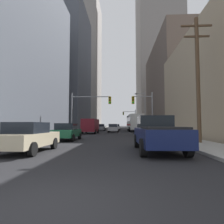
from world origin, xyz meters
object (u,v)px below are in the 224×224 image
traffic_signal_far_right (130,116)px  traffic_signal_near_left (89,106)px  sedan_silver (113,128)px  sedan_white (116,127)px  sedan_beige (28,137)px  pickup_truck_navy (157,133)px  sedan_green (67,132)px  traffic_signal_near_right (143,106)px  city_bus (134,122)px  cargo_van_maroon (91,125)px  sedan_grey (101,127)px

traffic_signal_far_right → traffic_signal_near_left: bearing=-102.6°
sedan_silver → sedan_white: same height
sedan_beige → sedan_white: (3.45, 39.00, 0.00)m
pickup_truck_navy → traffic_signal_far_right: 49.17m
sedan_green → traffic_signal_near_right: size_ratio=0.70×
traffic_signal_near_left → traffic_signal_far_right: bearing=77.4°
sedan_silver → city_bus: bearing=49.7°
cargo_van_maroon → sedan_white: bearing=79.5°
sedan_green → pickup_truck_navy: bearing=-44.4°
city_bus → cargo_van_maroon: (-7.53, -10.66, -0.64)m
city_bus → traffic_signal_near_left: (-7.31, -13.26, 2.20)m
pickup_truck_navy → traffic_signal_far_right: size_ratio=0.90×
pickup_truck_navy → sedan_white: 38.43m
traffic_signal_near_right → sedan_beige: bearing=-114.2°
city_bus → pickup_truck_navy: (-0.82, -30.09, -1.00)m
traffic_signal_near_right → city_bus: bearing=91.7°
sedan_beige → sedan_green: size_ratio=1.00×
city_bus → traffic_signal_near_left: size_ratio=1.93×
sedan_grey → traffic_signal_far_right: bearing=64.7°
traffic_signal_near_left → sedan_grey: bearing=90.4°
sedan_grey → cargo_van_maroon: bearing=-90.5°
sedan_beige → sedan_white: size_ratio=1.01×
pickup_truck_navy → sedan_beige: size_ratio=1.28×
pickup_truck_navy → sedan_grey: 34.23m
traffic_signal_near_left → sedan_white: bearing=81.3°
city_bus → sedan_green: bearing=-108.0°
pickup_truck_navy → sedan_silver: (-3.41, 25.10, -0.16)m
sedan_silver → sedan_grey: 9.06m
sedan_beige → traffic_signal_far_right: traffic_signal_far_right is taller
sedan_beige → sedan_white: same height
city_bus → sedan_silver: 6.64m
city_bus → traffic_signal_far_right: (-0.09, 18.98, 2.13)m
sedan_beige → traffic_signal_near_right: bearing=65.8°
sedan_green → traffic_signal_near_right: (8.01, 10.18, 3.23)m
cargo_van_maroon → sedan_grey: 14.17m
pickup_truck_navy → traffic_signal_near_left: traffic_signal_near_left is taller
traffic_signal_near_left → traffic_signal_near_right: same height
sedan_beige → sedan_silver: same height
sedan_beige → traffic_signal_near_right: 19.49m
sedan_silver → sedan_grey: size_ratio=0.99×
sedan_grey → traffic_signal_near_right: (7.82, -16.76, 3.23)m
sedan_silver → traffic_signal_near_left: bearing=-110.4°
cargo_van_maroon → traffic_signal_near_left: (0.23, -2.60, 2.84)m
city_bus → sedan_silver: (-4.23, -4.99, -1.16)m
sedan_beige → sedan_grey: bearing=89.9°
sedan_grey → pickup_truck_navy: bearing=-78.9°
sedan_beige → sedan_silver: bearing=82.8°
sedan_white → traffic_signal_far_right: traffic_signal_far_right is taller
sedan_beige → cargo_van_maroon: bearing=90.1°
sedan_silver → sedan_beige: bearing=-97.2°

